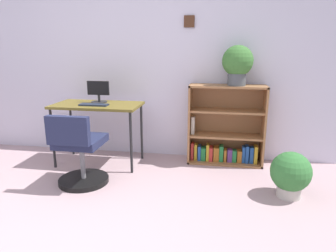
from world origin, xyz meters
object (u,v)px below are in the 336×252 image
object	(u,v)px
office_chair	(79,154)
potted_plant_floor	(291,173)
potted_plant_on_shelf	(238,63)
bookshelf_low	(225,130)
monitor	(99,92)
keyboard	(94,105)
desk	(97,109)

from	to	relation	value
office_chair	potted_plant_floor	xyz separation A→B (m)	(2.08, 0.09, -0.10)
potted_plant_on_shelf	bookshelf_low	bearing A→B (deg)	150.90
office_chair	potted_plant_floor	world-z (taller)	office_chair
monitor	office_chair	distance (m)	0.90
keyboard	bookshelf_low	distance (m)	1.60
monitor	potted_plant_on_shelf	world-z (taller)	potted_plant_on_shelf
monitor	bookshelf_low	bearing A→B (deg)	7.78
monitor	desk	bearing A→B (deg)	-81.26
keyboard	monitor	bearing A→B (deg)	95.23
desk	office_chair	xyz separation A→B (m)	(0.04, -0.62, -0.34)
potted_plant_on_shelf	office_chair	bearing A→B (deg)	-150.88
keyboard	office_chair	xyz separation A→B (m)	(0.04, -0.52, -0.41)
bookshelf_low	potted_plant_floor	xyz separation A→B (m)	(0.61, -0.84, -0.17)
keyboard	potted_plant_floor	world-z (taller)	keyboard
keyboard	desk	bearing A→B (deg)	91.87
monitor	potted_plant_floor	world-z (taller)	monitor
keyboard	bookshelf_low	xyz separation A→B (m)	(1.51, 0.41, -0.34)
monitor	bookshelf_low	distance (m)	1.61
potted_plant_on_shelf	potted_plant_floor	world-z (taller)	potted_plant_on_shelf
keyboard	potted_plant_on_shelf	bearing A→B (deg)	12.37
desk	keyboard	xyz separation A→B (m)	(0.00, -0.10, 0.07)
monitor	keyboard	size ratio (longest dim) A/B	0.81
monitor	potted_plant_floor	xyz separation A→B (m)	(2.13, -0.64, -0.63)
office_chair	bookshelf_low	distance (m)	1.74
keyboard	potted_plant_on_shelf	distance (m)	1.71
desk	bookshelf_low	xyz separation A→B (m)	(1.51, 0.31, -0.26)
office_chair	potted_plant_on_shelf	distance (m)	2.00
bookshelf_low	desk	bearing A→B (deg)	-168.55
desk	keyboard	size ratio (longest dim) A/B	3.10
monitor	potted_plant_floor	size ratio (longest dim) A/B	0.61
desk	bookshelf_low	size ratio (longest dim) A/B	1.07
desk	potted_plant_on_shelf	size ratio (longest dim) A/B	2.25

